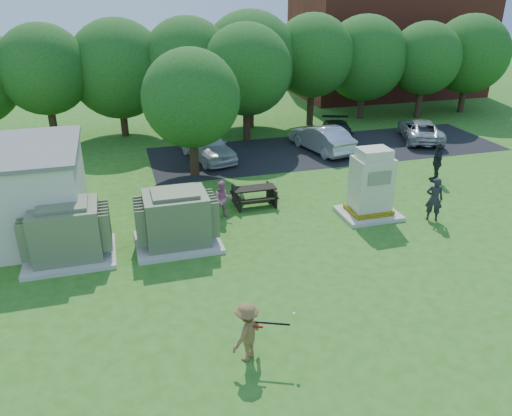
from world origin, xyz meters
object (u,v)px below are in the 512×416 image
object	(u,v)px
transformer_right	(177,220)
batter	(247,332)
person_at_picnic	(223,200)
generator_cabinet	(371,187)
transformer_left	(67,233)
picnic_table	(254,194)
person_by_generator	(434,199)
car_dark	(337,135)
person_walking_right	(437,162)
car_silver_a	(322,138)
car_silver_b	(420,130)
car_white	(207,145)

from	to	relation	value
transformer_right	batter	distance (m)	6.60
person_at_picnic	generator_cabinet	bearing A→B (deg)	-14.52
generator_cabinet	person_at_picnic	world-z (taller)	generator_cabinet
transformer_left	picnic_table	distance (m)	7.80
transformer_left	person_by_generator	xyz separation A→B (m)	(13.74, -0.75, -0.07)
car_dark	batter	bearing A→B (deg)	-100.49
person_by_generator	generator_cabinet	bearing A→B (deg)	6.37
picnic_table	person_walking_right	world-z (taller)	person_walking_right
transformer_right	car_silver_a	bearing A→B (deg)	43.53
transformer_left	person_by_generator	size ratio (longest dim) A/B	1.67
person_walking_right	car_silver_a	xyz separation A→B (m)	(-3.41, 5.83, -0.20)
generator_cabinet	car_silver_b	world-z (taller)	generator_cabinet
batter	person_by_generator	size ratio (longest dim) A/B	0.90
transformer_left	batter	xyz separation A→B (m)	(4.54, -6.55, -0.16)
car_dark	car_silver_a	bearing A→B (deg)	-135.22
transformer_right	person_by_generator	size ratio (longest dim) A/B	1.67
batter	car_silver_b	world-z (taller)	batter
car_white	car_silver_b	world-z (taller)	car_white
person_by_generator	car_white	world-z (taller)	person_by_generator
transformer_left	batter	world-z (taller)	transformer_left
person_by_generator	person_walking_right	world-z (taller)	person_walking_right
car_dark	car_silver_b	distance (m)	5.38
transformer_right	person_walking_right	xyz separation A→B (m)	(12.70, 2.99, -0.03)
car_white	generator_cabinet	bearing A→B (deg)	-74.56
picnic_table	person_walking_right	bearing A→B (deg)	2.13
person_at_picnic	person_by_generator	bearing A→B (deg)	-17.99
car_white	car_dark	bearing A→B (deg)	-12.44
picnic_table	car_silver_b	bearing A→B (deg)	28.11
picnic_table	car_dark	size ratio (longest dim) A/B	0.40
picnic_table	transformer_left	bearing A→B (deg)	-160.05
car_white	car_silver_b	distance (m)	12.96
person_walking_right	generator_cabinet	bearing A→B (deg)	-40.40
generator_cabinet	batter	size ratio (longest dim) A/B	1.75
transformer_right	picnic_table	world-z (taller)	transformer_right
person_walking_right	car_silver_b	bearing A→B (deg)	174.18
transformer_left	car_dark	distance (m)	16.97
car_silver_a	car_dark	xyz separation A→B (m)	(1.17, 0.52, -0.07)
person_by_generator	person_at_picnic	bearing A→B (deg)	14.66
generator_cabinet	person_walking_right	distance (m)	5.59
transformer_right	person_by_generator	distance (m)	10.07
transformer_right	car_silver_b	bearing A→B (deg)	30.11
generator_cabinet	car_dark	bearing A→B (deg)	73.59
transformer_right	person_by_generator	bearing A→B (deg)	-4.25
transformer_left	car_white	bearing A→B (deg)	54.43
batter	picnic_table	bearing A→B (deg)	-146.98
transformer_right	car_silver_a	world-z (taller)	transformer_right
batter	car_silver_a	xyz separation A→B (m)	(8.45, 15.37, -0.07)
batter	car_silver_b	xyz separation A→B (m)	(14.99, 15.73, -0.18)
person_by_generator	car_silver_b	xyz separation A→B (m)	(5.79, 9.93, -0.27)
transformer_right	car_silver_b	distance (m)	18.31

